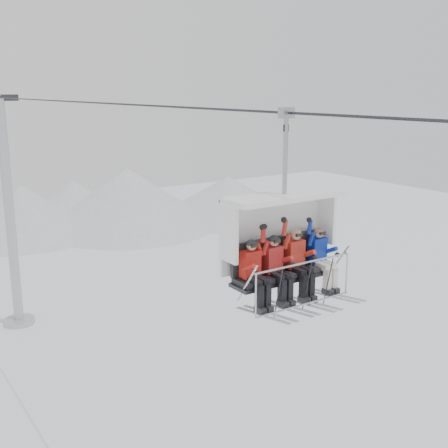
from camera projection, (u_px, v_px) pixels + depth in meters
lift_tower_right at (11, 231)px, 32.47m from camera, size 2.00×1.80×13.48m
haul_cable at (224, 110)px, 13.01m from camera, size 0.06×50.00×0.06m
chairlift_carrier at (279, 235)px, 11.92m from camera, size 2.70×1.17×3.98m
skier_far_left at (254, 272)px, 11.30m from camera, size 0.38×1.69×1.54m
skier_center_left at (276, 267)px, 11.61m from camera, size 0.38×1.69×1.53m
skier_center_right at (298, 260)px, 11.94m from camera, size 0.41×1.69×1.63m
skier_far_right at (321, 257)px, 12.31m from camera, size 0.37×1.69×1.51m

